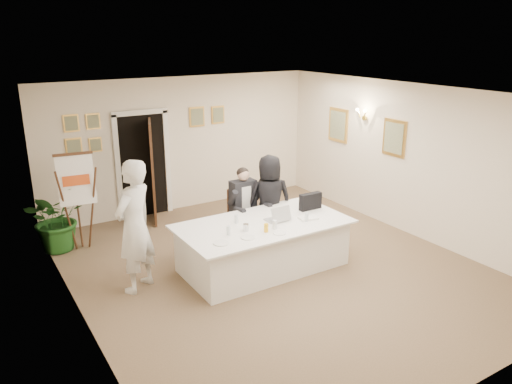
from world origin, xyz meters
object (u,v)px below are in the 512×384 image
object	(u,v)px
potted_palm	(56,218)
flip_chart	(79,207)
oj_glass	(266,228)
steel_jug	(246,227)
seated_man	(244,206)
laptop_bag	(310,201)
paper_stack	(308,218)
laptop	(277,212)
conference_table	(263,245)
standing_man	(135,227)
standing_woman	(270,200)

from	to	relation	value
potted_palm	flip_chart	bearing A→B (deg)	-35.05
oj_glass	steel_jug	size ratio (longest dim) A/B	1.18
seated_man	flip_chart	xyz separation A→B (m)	(-2.56, 1.27, 0.08)
laptop_bag	paper_stack	world-z (taller)	laptop_bag
flip_chart	oj_glass	size ratio (longest dim) A/B	13.21
laptop	laptop_bag	xyz separation A→B (m)	(0.77, 0.12, 0.00)
flip_chart	laptop	distance (m)	3.43
laptop_bag	oj_glass	distance (m)	1.27
laptop	oj_glass	xyz separation A→B (m)	(-0.41, -0.33, -0.07)
paper_stack	laptop_bag	bearing A→B (deg)	47.97
paper_stack	steel_jug	size ratio (longest dim) A/B	2.71
flip_chart	laptop_bag	xyz separation A→B (m)	(3.34, -2.16, 0.12)
laptop_bag	steel_jug	bearing A→B (deg)	-169.03
seated_man	conference_table	bearing A→B (deg)	-95.45
conference_table	laptop	size ratio (longest dim) A/B	7.40
potted_palm	laptop_bag	distance (m)	4.41
standing_man	standing_woman	xyz separation A→B (m)	(2.59, 0.40, -0.18)
laptop_bag	paper_stack	distance (m)	0.48
standing_woman	paper_stack	distance (m)	1.02
laptop_bag	seated_man	bearing A→B (deg)	132.18
laptop	standing_woman	bearing A→B (deg)	62.90
conference_table	steel_jug	world-z (taller)	steel_jug
conference_table	potted_palm	distance (m)	3.66
flip_chart	steel_jug	bearing A→B (deg)	-51.60
conference_table	laptop	bearing A→B (deg)	-1.68
seated_man	paper_stack	xyz separation A→B (m)	(0.47, -1.23, 0.08)
flip_chart	standing_man	world-z (taller)	standing_man
standing_man	laptop_bag	world-z (taller)	standing_man
conference_table	potted_palm	bearing A→B (deg)	136.56
steel_jug	paper_stack	bearing A→B (deg)	-4.64
conference_table	standing_woman	size ratio (longest dim) A/B	1.67
flip_chart	steel_jug	distance (m)	3.08
standing_woman	paper_stack	world-z (taller)	standing_woman
oj_glass	laptop	bearing A→B (deg)	38.45
laptop_bag	conference_table	bearing A→B (deg)	-172.64
flip_chart	oj_glass	world-z (taller)	flip_chart
standing_woman	paper_stack	size ratio (longest dim) A/B	5.46
conference_table	seated_man	bearing A→B (deg)	76.06
paper_stack	standing_man	bearing A→B (deg)	166.90
laptop_bag	steel_jug	distance (m)	1.45
flip_chart	potted_palm	bearing A→B (deg)	144.95
laptop_bag	standing_woman	bearing A→B (deg)	120.40
flip_chart	standing_woman	xyz separation A→B (m)	(2.95, -1.48, 0.02)
laptop	oj_glass	world-z (taller)	laptop
seated_man	standing_man	bearing A→B (deg)	-156.00
paper_stack	oj_glass	distance (m)	0.89
laptop_bag	steel_jug	xyz separation A→B (m)	(-1.43, -0.25, -0.09)
conference_table	flip_chart	distance (m)	3.27
conference_table	steel_jug	xyz separation A→B (m)	(-0.40, -0.14, 0.44)
conference_table	seated_man	world-z (taller)	seated_man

